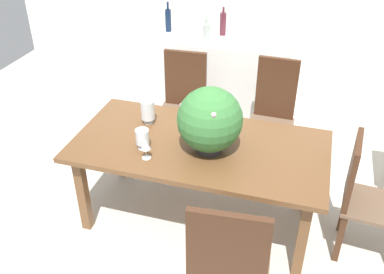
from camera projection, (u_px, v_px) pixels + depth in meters
ground_plane at (197, 221)px, 3.64m from camera, size 7.04×7.04×0.00m
dining_table at (200, 153)px, 3.32m from camera, size 1.91×0.96×0.73m
chair_far_left at (183, 100)px, 4.25m from camera, size 0.46×0.45×1.03m
chair_foot_end at (364, 195)px, 3.11m from camera, size 0.51×0.45×0.96m
chair_near_right at (228, 267)px, 2.49m from camera, size 0.51×0.47×1.06m
chair_far_right at (273, 112)px, 4.04m from camera, size 0.41×0.46×1.05m
flower_centerpiece at (210, 120)px, 3.08m from camera, size 0.47×0.47×0.49m
crystal_vase_left at (148, 110)px, 3.48m from camera, size 0.11×0.11×0.20m
crystal_vase_center_near at (142, 137)px, 3.18m from camera, size 0.10×0.10×0.16m
wine_glass at (146, 145)px, 3.07m from camera, size 0.07×0.07×0.16m
kitchen_counter at (199, 78)px, 4.90m from camera, size 1.91×0.53×0.93m
wine_bottle_amber at (168, 20)px, 4.76m from camera, size 0.06×0.06×0.32m
wine_bottle_dark at (206, 33)px, 4.46m from camera, size 0.08×0.08×0.26m
wine_bottle_green at (223, 24)px, 4.66m from camera, size 0.07×0.07×0.30m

